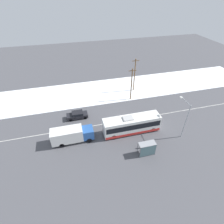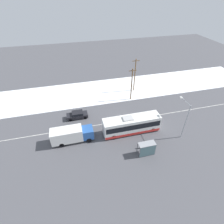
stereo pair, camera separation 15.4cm
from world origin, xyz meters
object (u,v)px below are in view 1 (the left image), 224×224
at_px(sedan_car, 77,115).
at_px(utility_pole_roadside, 131,84).
at_px(box_truck, 72,135).
at_px(bus_shelter, 148,148).
at_px(pedestrian_at_stop, 145,144).
at_px(streetlamp, 185,115).
at_px(city_bus, 132,125).
at_px(utility_pole_snowlot, 135,75).

height_order(sedan_car, utility_pole_roadside, utility_pole_roadside).
xyz_separation_m(box_truck, bus_shelter, (11.58, -6.21, 0.08)).
distance_m(pedestrian_at_stop, streetlamp, 8.44).
xyz_separation_m(city_bus, streetlamp, (8.46, -2.97, 2.84)).
height_order(box_truck, utility_pole_snowlot, utility_pole_snowlot).
relative_size(sedan_car, utility_pole_roadside, 0.54).
xyz_separation_m(box_truck, pedestrian_at_stop, (11.93, -4.71, -0.60)).
xyz_separation_m(pedestrian_at_stop, utility_pole_snowlot, (4.86, 18.99, 3.44)).
height_order(pedestrian_at_stop, bus_shelter, bus_shelter).
relative_size(sedan_car, bus_shelter, 1.55).
distance_m(bus_shelter, streetlamp, 8.88).
relative_size(box_truck, streetlamp, 1.03).
bearing_deg(sedan_car, city_bus, 144.55).
xyz_separation_m(city_bus, bus_shelter, (0.60, -5.92, -0.05)).
height_order(box_truck, pedestrian_at_stop, box_truck).
height_order(bus_shelter, utility_pole_roadside, utility_pole_roadside).
xyz_separation_m(utility_pole_roadside, utility_pole_snowlot, (2.15, 3.83, 0.30)).
bearing_deg(bus_shelter, utility_pole_roadside, 79.62).
height_order(city_bus, bus_shelter, city_bus).
relative_size(box_truck, bus_shelter, 2.64).
distance_m(bus_shelter, utility_pole_roadside, 17.12).
bearing_deg(streetlamp, box_truck, 170.47).
height_order(sedan_car, streetlamp, streetlamp).
bearing_deg(city_bus, utility_pole_snowlot, 68.26).
distance_m(pedestrian_at_stop, utility_pole_roadside, 15.72).
xyz_separation_m(sedan_car, pedestrian_at_stop, (10.41, -11.15, 0.19)).
height_order(bus_shelter, utility_pole_snowlot, utility_pole_snowlot).
height_order(sedan_car, pedestrian_at_stop, pedestrian_at_stop).
height_order(sedan_car, bus_shelter, bus_shelter).
bearing_deg(utility_pole_roadside, sedan_car, -163.01).
relative_size(bus_shelter, utility_pole_roadside, 0.35).
bearing_deg(sedan_car, utility_pole_roadside, -163.01).
bearing_deg(bus_shelter, pedestrian_at_stop, 76.96).
height_order(city_bus, utility_pole_snowlot, utility_pole_snowlot).
bearing_deg(bus_shelter, sedan_car, 128.48).
distance_m(box_truck, utility_pole_roadside, 18.16).
distance_m(sedan_car, bus_shelter, 16.19).
bearing_deg(streetlamp, utility_pole_snowlot, 98.60).
xyz_separation_m(streetlamp, utility_pole_roadside, (-4.81, 13.71, -0.42)).
distance_m(sedan_car, pedestrian_at_stop, 15.25).
relative_size(city_bus, utility_pole_roadside, 1.34).
height_order(box_truck, streetlamp, streetlamp).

